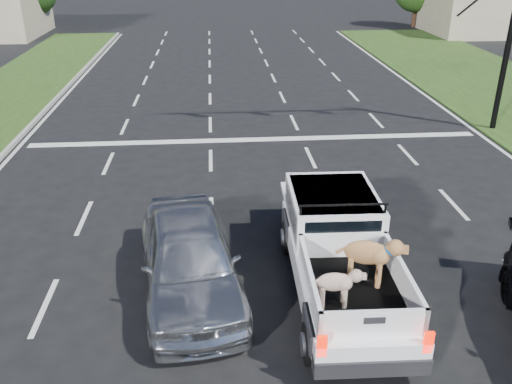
# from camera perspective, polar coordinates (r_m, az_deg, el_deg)

# --- Properties ---
(ground) EXTENTS (160.00, 160.00, 0.00)m
(ground) POSITION_cam_1_polar(r_m,az_deg,el_deg) (11.92, 3.96, -10.77)
(ground) COLOR black
(ground) RESTS_ON ground
(road_markings) EXTENTS (17.75, 60.00, 0.01)m
(road_markings) POSITION_cam_1_polar(r_m,az_deg,el_deg) (17.61, 0.93, 1.81)
(road_markings) COLOR silver
(road_markings) RESTS_ON ground
(traffic_signal) EXTENTS (9.11, 0.31, 7.00)m
(traffic_signal) POSITION_cam_1_polar(r_m,az_deg,el_deg) (21.98, 19.97, 17.85)
(traffic_signal) COLOR black
(traffic_signal) RESTS_ON ground
(building_right) EXTENTS (12.00, 7.00, 3.60)m
(building_right) POSITION_cam_1_polar(r_m,az_deg,el_deg) (49.78, 24.88, 16.99)
(building_right) COLOR tan
(building_right) RESTS_ON ground
(pickup_truck) EXTENTS (2.21, 5.58, 2.07)m
(pickup_truck) POSITION_cam_1_polar(r_m,az_deg,el_deg) (11.70, 8.85, -6.14)
(pickup_truck) COLOR black
(pickup_truck) RESTS_ON ground
(silver_sedan) EXTENTS (2.62, 5.16, 1.68)m
(silver_sedan) POSITION_cam_1_polar(r_m,az_deg,el_deg) (11.61, -7.02, -6.97)
(silver_sedan) COLOR #ACAEB3
(silver_sedan) RESTS_ON ground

